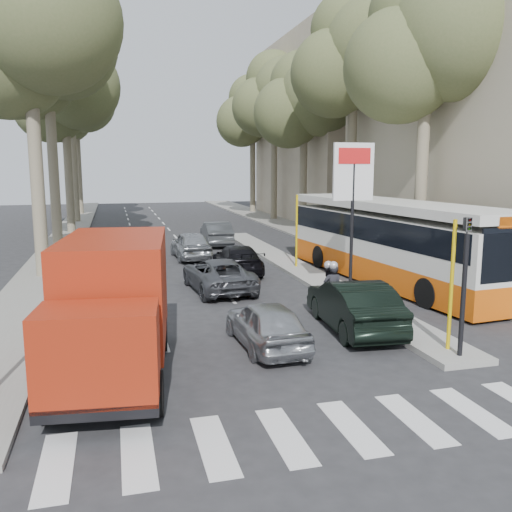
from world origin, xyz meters
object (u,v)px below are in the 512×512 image
at_px(dark_hatchback, 353,305).
at_px(motorcycle, 330,290).
at_px(city_bus, 391,239).
at_px(red_truck, 113,306).
at_px(silver_hatchback, 266,324).

xyz_separation_m(dark_hatchback, motorcycle, (-0.07, 1.62, 0.08)).
distance_m(dark_hatchback, city_bus, 7.42).
bearing_deg(red_truck, silver_hatchback, 22.08).
relative_size(silver_hatchback, city_bus, 0.29).
relative_size(dark_hatchback, motorcycle, 2.13).
distance_m(city_bus, motorcycle, 6.25).
bearing_deg(dark_hatchback, motorcycle, -83.22).
height_order(red_truck, city_bus, city_bus).
bearing_deg(motorcycle, dark_hatchback, -87.43).
bearing_deg(silver_hatchback, dark_hatchback, -167.13).
height_order(red_truck, motorcycle, red_truck).
xyz_separation_m(silver_hatchback, city_bus, (7.30, 6.70, 1.16)).
relative_size(silver_hatchback, motorcycle, 1.74).
bearing_deg(silver_hatchback, red_truck, 12.72).
distance_m(red_truck, motorcycle, 7.67).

